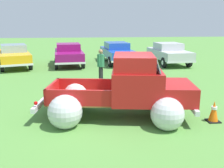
{
  "coord_description": "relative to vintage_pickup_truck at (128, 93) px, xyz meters",
  "views": [
    {
      "loc": [
        -0.95,
        -7.57,
        2.88
      ],
      "look_at": [
        0.0,
        0.87,
        0.82
      ],
      "focal_mm": 41.74,
      "sensor_mm": 36.0,
      "label": 1
    }
  ],
  "objects": [
    {
      "name": "spectator_0",
      "position": [
        -0.5,
        4.67,
        0.15
      ],
      "size": [
        0.44,
        0.52,
        1.59
      ],
      "rotation": [
        0.0,
        0.0,
        5.9
      ],
      "color": "black",
      "rests_on": "ground"
    },
    {
      "name": "lane_cone_0",
      "position": [
        2.42,
        -0.71,
        -0.45
      ],
      "size": [
        0.36,
        0.36,
        0.63
      ],
      "color": "black",
      "rests_on": "ground"
    },
    {
      "name": "ground_plane",
      "position": [
        -0.38,
        0.06,
        -0.76
      ],
      "size": [
        80.0,
        80.0,
        0.0
      ],
      "primitive_type": "plane",
      "color": "#548C3D"
    },
    {
      "name": "show_car_2",
      "position": [
        1.06,
        10.58,
        0.03
      ],
      "size": [
        2.17,
        4.78,
        1.43
      ],
      "rotation": [
        0.0,
        0.0,
        -1.48
      ],
      "color": "black",
      "rests_on": "ground"
    },
    {
      "name": "vintage_pickup_truck",
      "position": [
        0.0,
        0.0,
        0.0
      ],
      "size": [
        4.85,
        3.31,
        1.96
      ],
      "rotation": [
        0.0,
        0.0,
        -0.16
      ],
      "color": "black",
      "rests_on": "ground"
    },
    {
      "name": "show_car_3",
      "position": [
        4.5,
        9.69,
        0.02
      ],
      "size": [
        2.15,
        4.31,
        1.43
      ],
      "rotation": [
        0.0,
        0.0,
        -1.5
      ],
      "color": "black",
      "rests_on": "ground"
    },
    {
      "name": "show_car_0",
      "position": [
        -5.68,
        9.6,
        0.02
      ],
      "size": [
        2.98,
        4.68,
        1.43
      ],
      "rotation": [
        0.0,
        0.0,
        -1.27
      ],
      "color": "black",
      "rests_on": "ground"
    },
    {
      "name": "show_car_1",
      "position": [
        -2.27,
        9.96,
        0.02
      ],
      "size": [
        2.18,
        4.36,
        1.43
      ],
      "rotation": [
        0.0,
        0.0,
        -1.48
      ],
      "color": "black",
      "rests_on": "ground"
    }
  ]
}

